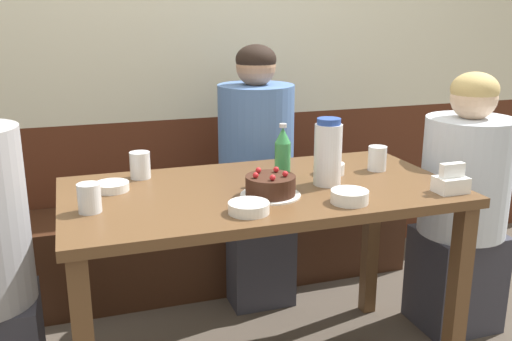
{
  "coord_description": "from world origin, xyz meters",
  "views": [
    {
      "loc": [
        -0.64,
        -1.85,
        1.39
      ],
      "look_at": [
        -0.0,
        0.05,
        0.83
      ],
      "focal_mm": 40.0,
      "sensor_mm": 36.0,
      "label": 1
    }
  ],
  "objects_px": {
    "glass_tumbler_short": "(89,198)",
    "person_pale_blue_shirt": "(463,207)",
    "bowl_sauce_shallow": "(249,208)",
    "bowl_soup_white": "(350,197)",
    "glass_water_tall": "(377,158)",
    "bowl_side_dish": "(112,187)",
    "person_grey_tee": "(256,180)",
    "bench_seat": "(209,244)",
    "napkin_holder": "(451,182)",
    "soju_bottle": "(283,154)",
    "bowl_rice_small": "(330,168)",
    "water_pitcher": "(328,153)",
    "glass_shot_small": "(140,165)",
    "birthday_cake": "(270,186)"
  },
  "relations": [
    {
      "from": "bench_seat",
      "to": "napkin_holder",
      "type": "bearing_deg",
      "value": -60.76
    },
    {
      "from": "glass_water_tall",
      "to": "bowl_sauce_shallow",
      "type": "bearing_deg",
      "value": -153.84
    },
    {
      "from": "water_pitcher",
      "to": "napkin_holder",
      "type": "distance_m",
      "value": 0.44
    },
    {
      "from": "bowl_rice_small",
      "to": "person_pale_blue_shirt",
      "type": "relative_size",
      "value": 0.09
    },
    {
      "from": "water_pitcher",
      "to": "person_pale_blue_shirt",
      "type": "bearing_deg",
      "value": 9.94
    },
    {
      "from": "birthday_cake",
      "to": "glass_tumbler_short",
      "type": "height_order",
      "value": "glass_tumbler_short"
    },
    {
      "from": "water_pitcher",
      "to": "person_grey_tee",
      "type": "xyz_separation_m",
      "value": [
        -0.05,
        0.66,
        -0.29
      ]
    },
    {
      "from": "napkin_holder",
      "to": "bowl_soup_white",
      "type": "xyz_separation_m",
      "value": [
        -0.39,
        0.01,
        -0.02
      ]
    },
    {
      "from": "glass_shot_small",
      "to": "water_pitcher",
      "type": "bearing_deg",
      "value": -25.18
    },
    {
      "from": "bowl_soup_white",
      "to": "bowl_rice_small",
      "type": "distance_m",
      "value": 0.35
    },
    {
      "from": "bench_seat",
      "to": "bowl_side_dish",
      "type": "distance_m",
      "value": 1.04
    },
    {
      "from": "soju_bottle",
      "to": "bowl_sauce_shallow",
      "type": "bearing_deg",
      "value": -127.89
    },
    {
      "from": "birthday_cake",
      "to": "napkin_holder",
      "type": "relative_size",
      "value": 1.89
    },
    {
      "from": "napkin_holder",
      "to": "bowl_side_dish",
      "type": "bearing_deg",
      "value": 160.7
    },
    {
      "from": "water_pitcher",
      "to": "glass_shot_small",
      "type": "distance_m",
      "value": 0.71
    },
    {
      "from": "water_pitcher",
      "to": "napkin_holder",
      "type": "bearing_deg",
      "value": -31.07
    },
    {
      "from": "bowl_side_dish",
      "to": "glass_water_tall",
      "type": "relative_size",
      "value": 1.25
    },
    {
      "from": "person_pale_blue_shirt",
      "to": "soju_bottle",
      "type": "bearing_deg",
      "value": 2.6
    },
    {
      "from": "person_pale_blue_shirt",
      "to": "bowl_side_dish",
      "type": "bearing_deg",
      "value": -1.75
    },
    {
      "from": "bowl_soup_white",
      "to": "bowl_sauce_shallow",
      "type": "xyz_separation_m",
      "value": [
        -0.35,
        0.01,
        -0.0
      ]
    },
    {
      "from": "bowl_soup_white",
      "to": "glass_shot_small",
      "type": "height_order",
      "value": "glass_shot_small"
    },
    {
      "from": "bowl_rice_small",
      "to": "glass_shot_small",
      "type": "bearing_deg",
      "value": 165.99
    },
    {
      "from": "bowl_sauce_shallow",
      "to": "soju_bottle",
      "type": "bearing_deg",
      "value": 52.11
    },
    {
      "from": "water_pitcher",
      "to": "bowl_soup_white",
      "type": "height_order",
      "value": "water_pitcher"
    },
    {
      "from": "soju_bottle",
      "to": "glass_tumbler_short",
      "type": "distance_m",
      "value": 0.71
    },
    {
      "from": "person_pale_blue_shirt",
      "to": "napkin_holder",
      "type": "bearing_deg",
      "value": 45.1
    },
    {
      "from": "person_grey_tee",
      "to": "bowl_side_dish",
      "type": "bearing_deg",
      "value": -54.86
    },
    {
      "from": "glass_tumbler_short",
      "to": "person_pale_blue_shirt",
      "type": "relative_size",
      "value": 0.08
    },
    {
      "from": "bowl_side_dish",
      "to": "person_grey_tee",
      "type": "distance_m",
      "value": 0.88
    },
    {
      "from": "birthday_cake",
      "to": "bowl_sauce_shallow",
      "type": "xyz_separation_m",
      "value": [
        -0.12,
        -0.14,
        -0.02
      ]
    },
    {
      "from": "bowl_soup_white",
      "to": "glass_water_tall",
      "type": "xyz_separation_m",
      "value": [
        0.29,
        0.32,
        0.03
      ]
    },
    {
      "from": "person_pale_blue_shirt",
      "to": "bowl_sauce_shallow",
      "type": "bearing_deg",
      "value": 16.78
    },
    {
      "from": "bench_seat",
      "to": "glass_tumbler_short",
      "type": "xyz_separation_m",
      "value": [
        -0.59,
        -0.9,
        0.6
      ]
    },
    {
      "from": "bowl_side_dish",
      "to": "glass_tumbler_short",
      "type": "xyz_separation_m",
      "value": [
        -0.08,
        -0.2,
        0.03
      ]
    },
    {
      "from": "bench_seat",
      "to": "bowl_rice_small",
      "type": "distance_m",
      "value": 1.0
    },
    {
      "from": "glass_tumbler_short",
      "to": "glass_water_tall",
      "type": "bearing_deg",
      "value": 7.46
    },
    {
      "from": "soju_bottle",
      "to": "bowl_rice_small",
      "type": "relative_size",
      "value": 2.03
    },
    {
      "from": "bowl_rice_small",
      "to": "glass_shot_small",
      "type": "xyz_separation_m",
      "value": [
        -0.71,
        0.18,
        0.03
      ]
    },
    {
      "from": "bowl_side_dish",
      "to": "napkin_holder",
      "type": "bearing_deg",
      "value": -19.3
    },
    {
      "from": "bowl_side_dish",
      "to": "glass_shot_small",
      "type": "relative_size",
      "value": 1.2
    },
    {
      "from": "birthday_cake",
      "to": "glass_tumbler_short",
      "type": "bearing_deg",
      "value": 177.24
    },
    {
      "from": "napkin_holder",
      "to": "bowl_side_dish",
      "type": "distance_m",
      "value": 1.19
    },
    {
      "from": "bowl_sauce_shallow",
      "to": "person_pale_blue_shirt",
      "type": "height_order",
      "value": "person_pale_blue_shirt"
    },
    {
      "from": "napkin_holder",
      "to": "person_pale_blue_shirt",
      "type": "relative_size",
      "value": 0.1
    },
    {
      "from": "soju_bottle",
      "to": "glass_water_tall",
      "type": "height_order",
      "value": "soju_bottle"
    },
    {
      "from": "bench_seat",
      "to": "bowl_side_dish",
      "type": "relative_size",
      "value": 17.49
    },
    {
      "from": "person_pale_blue_shirt",
      "to": "person_grey_tee",
      "type": "height_order",
      "value": "person_grey_tee"
    },
    {
      "from": "bowl_side_dish",
      "to": "person_pale_blue_shirt",
      "type": "xyz_separation_m",
      "value": [
        1.47,
        -0.04,
        -0.22
      ]
    },
    {
      "from": "glass_shot_small",
      "to": "glass_tumbler_short",
      "type": "bearing_deg",
      "value": -121.21
    },
    {
      "from": "soju_bottle",
      "to": "person_grey_tee",
      "type": "bearing_deg",
      "value": 81.17
    }
  ]
}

